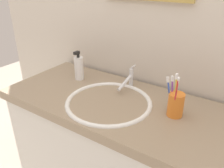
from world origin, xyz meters
The scene contains 10 objects.
tiled_wall_back centered at (0.00, 0.31, 1.20)m, with size 2.39×0.04×2.40m, color beige.
vanity_counter centered at (0.00, 0.00, 0.43)m, with size 1.19×0.53×0.86m.
sink_basin centered at (-0.02, -0.04, 0.83)m, with size 0.43×0.43×0.09m.
faucet centered at (-0.02, 0.16, 0.91)m, with size 0.02×0.18×0.12m.
toothbrush_cup centered at (0.29, 0.03, 0.91)m, with size 0.07×0.07×0.11m, color orange.
toothbrush_purple centered at (0.27, 0.04, 0.96)m, with size 0.03×0.02×0.18m.
toothbrush_blue centered at (0.26, 0.03, 0.96)m, with size 0.05×0.02×0.18m.
toothbrush_yellow centered at (0.29, 0.01, 0.98)m, with size 0.02×0.03×0.21m.
toothbrush_red centered at (0.30, 0.00, 0.98)m, with size 0.02×0.05×0.21m.
soap_dispenser centered at (-0.32, 0.10, 0.93)m, with size 0.05×0.06×0.18m.
Camera 1 is at (0.55, -0.86, 1.45)m, focal length 37.05 mm.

